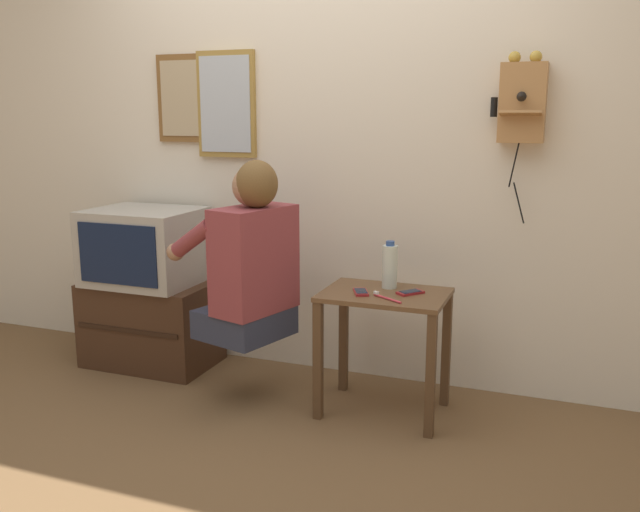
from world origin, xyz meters
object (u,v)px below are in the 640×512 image
(cell_phone_spare, at_px, (410,292))
(framed_picture, at_px, (188,98))
(television, at_px, (145,246))
(water_bottle, at_px, (390,266))
(wall_mirror, at_px, (226,104))
(toothbrush, at_px, (385,297))
(wall_phone_antique, at_px, (522,102))
(person, at_px, (250,260))
(cell_phone_held, at_px, (361,292))

(cell_phone_spare, bearing_deg, framed_picture, -156.79)
(television, relative_size, water_bottle, 2.58)
(framed_picture, bearing_deg, wall_mirror, -0.75)
(wall_mirror, bearing_deg, toothbrush, -25.99)
(water_bottle, bearing_deg, wall_phone_antique, 27.14)
(person, height_order, cell_phone_spare, person)
(person, xyz_separation_m, toothbrush, (0.67, 0.01, -0.12))
(wall_phone_antique, bearing_deg, wall_mirror, 178.50)
(person, bearing_deg, television, 87.68)
(person, relative_size, framed_picture, 1.80)
(water_bottle, bearing_deg, person, -161.37)
(cell_phone_held, bearing_deg, wall_mirror, 128.36)
(framed_picture, distance_m, cell_phone_spare, 1.69)
(cell_phone_held, distance_m, toothbrush, 0.14)
(wall_phone_antique, bearing_deg, person, -157.32)
(framed_picture, relative_size, toothbrush, 3.13)
(television, distance_m, toothbrush, 1.47)
(wall_mirror, bearing_deg, cell_phone_spare, -18.80)
(cell_phone_spare, bearing_deg, wall_mirror, -159.77)
(wall_phone_antique, xyz_separation_m, toothbrush, (-0.50, -0.48, -0.86))
(television, bearing_deg, framed_picture, 60.74)
(toothbrush, bearing_deg, wall_phone_antique, -14.88)
(framed_picture, distance_m, water_bottle, 1.52)
(television, bearing_deg, toothbrush, -9.84)
(television, xyz_separation_m, wall_mirror, (0.39, 0.26, 0.77))
(wall_phone_antique, bearing_deg, television, -173.45)
(water_bottle, height_order, toothbrush, water_bottle)
(person, distance_m, framed_picture, 1.13)
(wall_mirror, distance_m, cell_phone_held, 1.34)
(television, relative_size, wall_mirror, 1.03)
(television, bearing_deg, cell_phone_held, -8.48)
(toothbrush, bearing_deg, wall_mirror, 95.64)
(cell_phone_spare, relative_size, water_bottle, 0.59)
(television, xyz_separation_m, water_bottle, (1.41, -0.05, 0.01))
(wall_phone_antique, height_order, water_bottle, wall_phone_antique)
(cell_phone_held, xyz_separation_m, water_bottle, (0.10, 0.14, 0.10))
(water_bottle, bearing_deg, television, 177.91)
(person, bearing_deg, wall_phone_antique, -51.02)
(person, relative_size, cell_phone_spare, 6.43)
(wall_phone_antique, relative_size, water_bottle, 3.46)
(framed_picture, bearing_deg, person, -40.00)
(television, relative_size, toothbrush, 3.82)
(framed_picture, height_order, cell_phone_spare, framed_picture)
(person, height_order, water_bottle, person)
(framed_picture, distance_m, wall_mirror, 0.24)
(person, xyz_separation_m, television, (-0.78, 0.26, -0.04))
(framed_picture, bearing_deg, water_bottle, -14.18)
(wall_mirror, relative_size, cell_phone_held, 4.13)
(wall_phone_antique, xyz_separation_m, wall_mirror, (-1.56, 0.04, -0.01))
(wall_phone_antique, xyz_separation_m, water_bottle, (-0.54, -0.28, -0.76))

